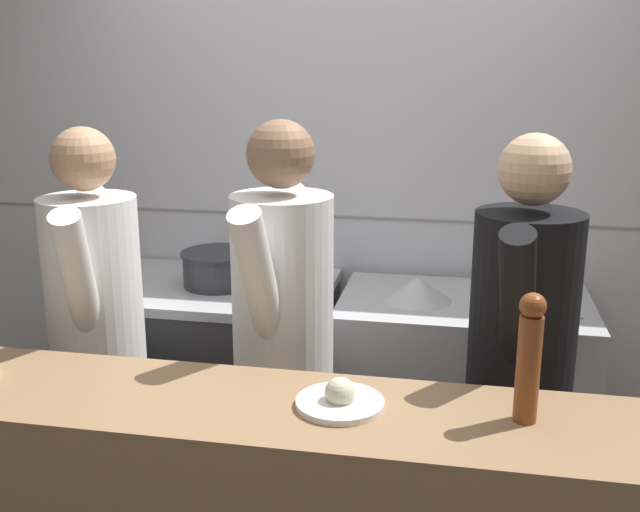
{
  "coord_description": "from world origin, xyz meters",
  "views": [
    {
      "loc": [
        0.52,
        -2.03,
        1.88
      ],
      "look_at": [
        0.0,
        0.62,
        1.15
      ],
      "focal_mm": 42.0,
      "sensor_mm": 36.0,
      "label": 1
    }
  ],
  "objects": [
    {
      "name": "mixing_bowl_steel",
      "position": [
        0.35,
        0.92,
        0.95
      ],
      "size": [
        0.28,
        0.28,
        0.1
      ],
      "color": "#B7BABF",
      "rests_on": "prep_counter"
    },
    {
      "name": "wall_back_tiled",
      "position": [
        0.0,
        1.36,
        1.3
      ],
      "size": [
        8.0,
        0.06,
        2.6
      ],
      "color": "silver",
      "rests_on": "ground_plane"
    },
    {
      "name": "pepper_mill",
      "position": [
        0.7,
        -0.24,
        1.16
      ],
      "size": [
        0.07,
        0.07,
        0.34
      ],
      "color": "brown",
      "rests_on": "pass_counter"
    },
    {
      "name": "prep_counter",
      "position": [
        0.55,
        0.95,
        0.45
      ],
      "size": [
        1.03,
        0.65,
        0.9
      ],
      "color": "#B7BABF",
      "rests_on": "ground_plane"
    },
    {
      "name": "chef_sous",
      "position": [
        -0.06,
        0.29,
        0.94
      ],
      "size": [
        0.37,
        0.74,
        1.68
      ],
      "rotation": [
        0.0,
        0.0,
        -0.1
      ],
      "color": "black",
      "rests_on": "ground_plane"
    },
    {
      "name": "plated_dish_appetiser",
      "position": [
        0.23,
        -0.25,
        1.0
      ],
      "size": [
        0.23,
        0.23,
        0.08
      ],
      "color": "white",
      "rests_on": "pass_counter"
    },
    {
      "name": "chef_line",
      "position": [
        0.72,
        0.28,
        0.92
      ],
      "size": [
        0.39,
        0.72,
        1.65
      ],
      "rotation": [
        0.0,
        0.0,
        -0.19
      ],
      "color": "black",
      "rests_on": "ground_plane"
    },
    {
      "name": "oven_range",
      "position": [
        -0.53,
        0.95,
        0.45
      ],
      "size": [
        1.02,
        0.71,
        0.9
      ],
      "color": "#38383D",
      "rests_on": "ground_plane"
    },
    {
      "name": "chef_head_cook",
      "position": [
        -0.74,
        0.29,
        0.92
      ],
      "size": [
        0.41,
        0.71,
        1.65
      ],
      "rotation": [
        0.0,
        0.0,
        0.28
      ],
      "color": "black",
      "rests_on": "ground_plane"
    },
    {
      "name": "stock_pot",
      "position": [
        -0.51,
        0.95,
        0.98
      ],
      "size": [
        0.32,
        0.32,
        0.15
      ],
      "color": "#2D2D33",
      "rests_on": "oven_range"
    },
    {
      "name": "chefs_knife",
      "position": [
        0.76,
        0.83,
        0.91
      ],
      "size": [
        0.39,
        0.04,
        0.02
      ],
      "color": "#B7BABF",
      "rests_on": "prep_counter"
    }
  ]
}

